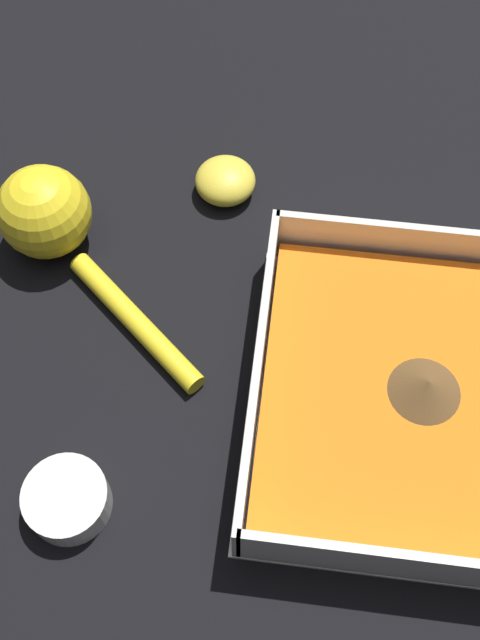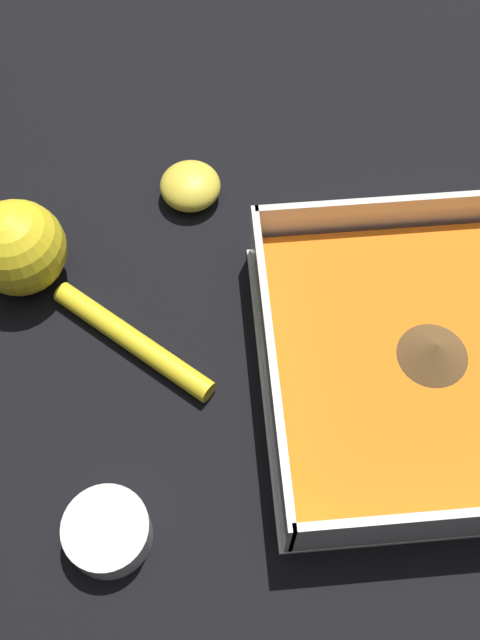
{
  "view_description": "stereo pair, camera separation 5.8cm",
  "coord_description": "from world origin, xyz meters",
  "px_view_note": "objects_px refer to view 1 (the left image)",
  "views": [
    {
      "loc": [
        0.22,
        -0.11,
        0.55
      ],
      "look_at": [
        -0.06,
        -0.14,
        0.03
      ],
      "focal_mm": 42.0,
      "sensor_mm": 36.0,
      "label": 1
    },
    {
      "loc": [
        0.22,
        -0.17,
        0.55
      ],
      "look_at": [
        -0.06,
        -0.14,
        0.03
      ],
      "focal_mm": 42.0,
      "sensor_mm": 36.0,
      "label": 2
    }
  ],
  "objects_px": {
    "square_dish": "(423,400)",
    "lemon_squeezer": "(53,222)",
    "lemon_half": "(225,181)",
    "spice_bowl": "(68,500)"
  },
  "relations": [
    {
      "from": "square_dish",
      "to": "lemon_squeezer",
      "type": "height_order",
      "value": "lemon_squeezer"
    },
    {
      "from": "square_dish",
      "to": "lemon_half",
      "type": "height_order",
      "value": "square_dish"
    },
    {
      "from": "square_dish",
      "to": "lemon_squeezer",
      "type": "relative_size",
      "value": 1.34
    },
    {
      "from": "spice_bowl",
      "to": "lemon_squeezer",
      "type": "relative_size",
      "value": 0.32
    },
    {
      "from": "lemon_half",
      "to": "square_dish",
      "type": "bearing_deg",
      "value": 42.31
    },
    {
      "from": "spice_bowl",
      "to": "lemon_squeezer",
      "type": "height_order",
      "value": "lemon_squeezer"
    },
    {
      "from": "lemon_squeezer",
      "to": "lemon_half",
      "type": "xyz_separation_m",
      "value": [
        -0.08,
        0.14,
        -0.02
      ]
    },
    {
      "from": "square_dish",
      "to": "lemon_squeezer",
      "type": "bearing_deg",
      "value": -110.35
    },
    {
      "from": "lemon_squeezer",
      "to": "lemon_half",
      "type": "bearing_deg",
      "value": -108.58
    },
    {
      "from": "spice_bowl",
      "to": "lemon_squeezer",
      "type": "distance_m",
      "value": 0.23
    }
  ]
}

